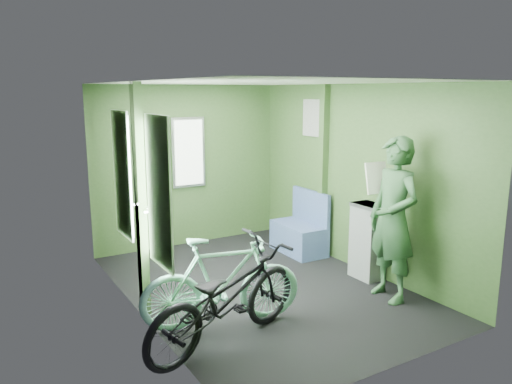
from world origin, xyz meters
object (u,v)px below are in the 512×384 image
at_px(bicycle_mint, 223,327).
at_px(passenger, 393,219).
at_px(bicycle_black, 227,346).
at_px(waste_box, 368,241).
at_px(bench_seat, 300,234).

relative_size(bicycle_mint, passenger, 0.87).
bearing_deg(passenger, bicycle_black, -84.60).
height_order(bicycle_black, waste_box, waste_box).
relative_size(bicycle_black, bicycle_mint, 1.13).
bearing_deg(bicycle_mint, bicycle_black, 173.51).
distance_m(bicycle_mint, passenger, 2.10).
xyz_separation_m(bicycle_black, bench_seat, (2.10, 1.80, 0.25)).
height_order(passenger, bench_seat, passenger).
xyz_separation_m(waste_box, bench_seat, (-0.12, 1.21, -0.20)).
xyz_separation_m(passenger, waste_box, (0.21, 0.58, -0.43)).
height_order(bicycle_black, passenger, passenger).
height_order(passenger, waste_box, passenger).
bearing_deg(bicycle_black, passenger, -105.85).
xyz_separation_m(bicycle_mint, bench_seat, (1.97, 1.47, 0.25)).
relative_size(passenger, waste_box, 1.93).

